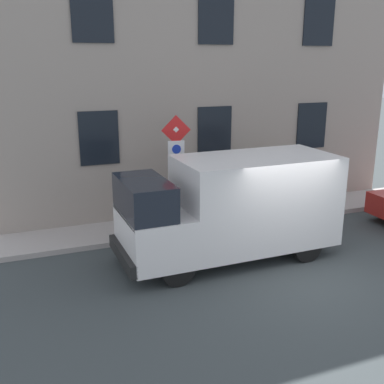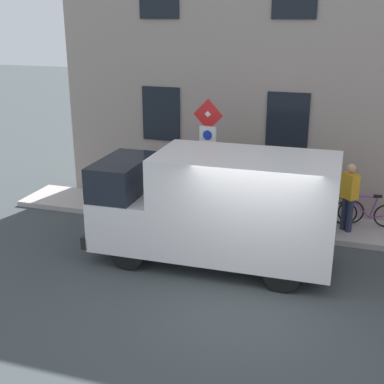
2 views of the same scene
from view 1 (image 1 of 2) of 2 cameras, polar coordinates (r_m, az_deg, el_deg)
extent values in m
plane|color=#3A4142|center=(11.22, 11.77, -9.11)|extent=(80.00, 80.00, 0.00)
cube|color=#ABA19D|center=(14.05, 4.00, -3.28)|extent=(1.64, 14.78, 0.14)
cube|color=gray|center=(14.34, 2.27, 13.55)|extent=(0.70, 12.78, 8.18)
cube|color=black|center=(15.89, 14.57, 7.96)|extent=(0.06, 1.10, 1.50)
cube|color=black|center=(14.15, 2.81, 7.51)|extent=(0.06, 1.10, 1.50)
cube|color=black|center=(13.13, -11.44, 6.56)|extent=(0.06, 1.10, 1.50)
cube|color=black|center=(15.80, 15.45, 19.78)|extent=(0.06, 1.10, 1.50)
cube|color=black|center=(14.04, 3.00, 20.84)|extent=(0.06, 1.10, 1.50)
cube|color=black|center=(13.02, -12.28, 20.91)|extent=(0.06, 1.10, 1.50)
cylinder|color=#474C47|center=(12.45, -1.99, 1.86)|extent=(0.09, 0.09, 3.04)
pyramid|color=silver|center=(12.12, -1.97, 7.60)|extent=(0.11, 0.50, 0.50)
pyramid|color=red|center=(12.13, -1.97, 7.60)|extent=(0.10, 0.56, 0.56)
cube|color=white|center=(12.24, -1.97, 5.07)|extent=(0.10, 0.44, 0.56)
cylinder|color=#1933B2|center=(12.20, -1.93, 5.32)|extent=(0.04, 0.24, 0.24)
cube|color=white|center=(11.35, 7.83, -0.99)|extent=(2.06, 3.83, 2.18)
cube|color=white|center=(10.53, -4.71, -5.36)|extent=(2.02, 1.43, 1.10)
cube|color=black|center=(10.18, -5.95, -0.79)|extent=(1.93, 1.01, 0.84)
cube|color=black|center=(10.49, -8.60, -7.76)|extent=(2.00, 0.19, 0.28)
cylinder|color=black|center=(10.03, -1.80, -9.51)|extent=(0.23, 0.76, 0.76)
cylinder|color=black|center=(11.56, -4.86, -6.00)|extent=(0.23, 0.76, 0.76)
cylinder|color=black|center=(11.51, 14.03, -6.54)|extent=(0.23, 0.76, 0.76)
cylinder|color=black|center=(12.86, 9.45, -3.85)|extent=(0.23, 0.76, 0.76)
cylinder|color=black|center=(15.36, 22.71, -1.92)|extent=(0.19, 0.60, 0.60)
torus|color=black|center=(14.84, 9.42, -0.79)|extent=(0.23, 0.67, 0.66)
torus|color=black|center=(15.49, 12.50, -0.24)|extent=(0.23, 0.67, 0.66)
cylinder|color=purple|center=(14.98, 10.48, 0.15)|extent=(0.11, 0.60, 0.60)
cylinder|color=purple|center=(14.96, 10.76, 1.19)|extent=(0.13, 0.73, 0.07)
cylinder|color=purple|center=(15.21, 11.54, 0.27)|extent=(0.06, 0.19, 0.55)
cylinder|color=purple|center=(15.36, 11.89, -0.50)|extent=(0.09, 0.43, 0.12)
cylinder|color=purple|center=(14.78, 9.54, 0.14)|extent=(0.05, 0.09, 0.50)
cube|color=black|center=(15.18, 11.82, 1.44)|extent=(0.10, 0.21, 0.06)
cylinder|color=#262626|center=(14.72, 9.67, 1.27)|extent=(0.46, 0.09, 0.03)
torus|color=black|center=(14.42, 6.45, -1.17)|extent=(0.20, 0.67, 0.66)
torus|color=black|center=(15.04, 9.70, -0.58)|extent=(0.20, 0.67, 0.66)
cylinder|color=#2C8C3D|center=(14.55, 7.55, -0.19)|extent=(0.12, 0.60, 0.60)
cylinder|color=#2C8C3D|center=(14.52, 7.83, 0.88)|extent=(0.14, 0.72, 0.07)
cylinder|color=#2C8C3D|center=(14.77, 8.68, -0.06)|extent=(0.06, 0.19, 0.55)
cylinder|color=#2C8C3D|center=(14.92, 9.06, -0.84)|extent=(0.10, 0.43, 0.12)
cylinder|color=#2C8C3D|center=(14.36, 6.56, -0.21)|extent=(0.05, 0.09, 0.50)
cube|color=black|center=(14.73, 8.96, 1.14)|extent=(0.11, 0.21, 0.06)
cylinder|color=#262626|center=(14.30, 6.68, 0.95)|extent=(0.46, 0.09, 0.03)
torus|color=black|center=(14.12, 3.12, -1.46)|extent=(0.14, 0.66, 0.66)
torus|color=black|center=(14.55, 6.93, -1.03)|extent=(0.14, 0.66, 0.66)
cylinder|color=#1561A8|center=(14.19, 4.39, -0.52)|extent=(0.05, 0.60, 0.60)
cylinder|color=#1561A8|center=(14.15, 4.69, 0.57)|extent=(0.05, 0.73, 0.07)
cylinder|color=#1561A8|center=(14.34, 5.71, -0.44)|extent=(0.04, 0.19, 0.55)
cylinder|color=#1561A8|center=(14.47, 6.17, -1.27)|extent=(0.05, 0.43, 0.12)
cylinder|color=#1561A8|center=(14.06, 3.23, -0.48)|extent=(0.04, 0.09, 0.50)
cube|color=black|center=(14.29, 6.01, 0.79)|extent=(0.09, 0.20, 0.06)
cylinder|color=#262626|center=(13.99, 3.34, 0.70)|extent=(0.46, 0.04, 0.03)
torus|color=black|center=(13.74, -0.08, -1.93)|extent=(0.21, 0.67, 0.66)
torus|color=black|center=(14.22, 3.69, -1.34)|extent=(0.21, 0.67, 0.66)
cylinder|color=red|center=(13.83, 1.16, -0.92)|extent=(0.09, 0.60, 0.60)
cylinder|color=red|center=(13.79, 1.44, 0.20)|extent=(0.11, 0.73, 0.07)
cylinder|color=red|center=(14.00, 2.47, -0.79)|extent=(0.05, 0.19, 0.55)
cylinder|color=red|center=(14.13, 2.95, -1.61)|extent=(0.08, 0.43, 0.12)
cylinder|color=red|center=(13.68, 0.01, -0.93)|extent=(0.04, 0.09, 0.50)
cube|color=black|center=(13.95, 2.76, 0.48)|extent=(0.10, 0.21, 0.06)
cylinder|color=#262626|center=(13.61, 0.10, 0.29)|extent=(0.46, 0.07, 0.03)
cylinder|color=#262B47|center=(14.57, 10.68, -0.77)|extent=(0.16, 0.16, 0.85)
cylinder|color=#262B47|center=(14.61, 9.99, -0.69)|extent=(0.16, 0.16, 0.85)
cube|color=orange|center=(14.40, 10.48, 2.07)|extent=(0.47, 0.47, 0.62)
sphere|color=tan|center=(14.30, 10.57, 3.82)|extent=(0.22, 0.22, 0.22)
cylinder|color=#2D5133|center=(14.06, 9.48, -1.23)|extent=(0.44, 0.44, 0.90)
camera|label=2|loc=(7.51, 76.56, 8.37)|focal=48.89mm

